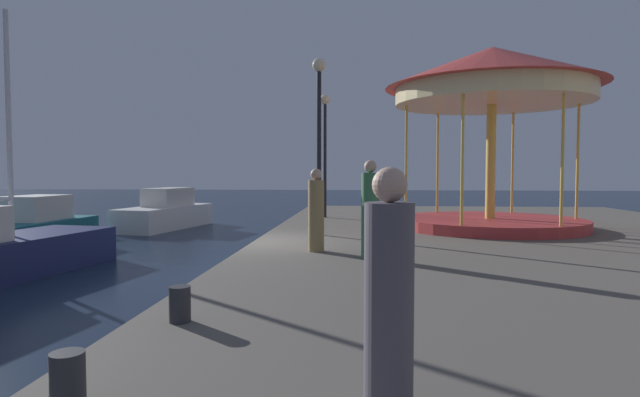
# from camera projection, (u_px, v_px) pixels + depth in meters

# --- Properties ---
(ground_plane) EXTENTS (120.00, 120.00, 0.00)m
(ground_plane) POSITION_uv_depth(u_px,v_px,m) (254.00, 273.00, 12.57)
(ground_plane) COLOR #162338
(quay_dock) EXTENTS (14.26, 26.84, 0.80)m
(quay_dock) POSITION_uv_depth(u_px,v_px,m) (555.00, 261.00, 11.98)
(quay_dock) COLOR #5B564F
(quay_dock) RESTS_ON ground
(motorboat_white) EXTENTS (2.84, 5.54, 1.78)m
(motorboat_white) POSITION_uv_depth(u_px,v_px,m) (166.00, 213.00, 22.72)
(motorboat_white) COLOR white
(motorboat_white) RESTS_ON ground
(motorboat_teal) EXTENTS (2.22, 4.96, 1.66)m
(motorboat_teal) POSITION_uv_depth(u_px,v_px,m) (34.00, 226.00, 17.80)
(motorboat_teal) COLOR #19606B
(motorboat_teal) RESTS_ON ground
(carousel) EXTENTS (6.29, 6.29, 5.37)m
(carousel) POSITION_uv_depth(u_px,v_px,m) (492.00, 94.00, 15.19)
(carousel) COLOR #B23333
(carousel) RESTS_ON quay_dock
(lamp_post_near_edge) EXTENTS (0.36, 0.36, 4.68)m
(lamp_post_near_edge) POSITION_uv_depth(u_px,v_px,m) (319.00, 116.00, 13.59)
(lamp_post_near_edge) COLOR black
(lamp_post_near_edge) RESTS_ON quay_dock
(lamp_post_mid_promenade) EXTENTS (0.36, 0.36, 4.53)m
(lamp_post_mid_promenade) POSITION_uv_depth(u_px,v_px,m) (325.00, 134.00, 18.95)
(lamp_post_mid_promenade) COLOR black
(lamp_post_mid_promenade) RESTS_ON quay_dock
(bollard_center) EXTENTS (0.24, 0.24, 0.40)m
(bollard_center) POSITION_uv_depth(u_px,v_px,m) (68.00, 380.00, 3.63)
(bollard_center) COLOR #2D2D33
(bollard_center) RESTS_ON quay_dock
(bollard_north) EXTENTS (0.24, 0.24, 0.40)m
(bollard_north) POSITION_uv_depth(u_px,v_px,m) (180.00, 304.00, 5.73)
(bollard_north) COLOR #2D2D33
(bollard_north) RESTS_ON quay_dock
(person_mid_promenade) EXTENTS (0.34, 0.34, 1.91)m
(person_mid_promenade) POSITION_uv_depth(u_px,v_px,m) (370.00, 213.00, 9.90)
(person_mid_promenade) COLOR #387247
(person_mid_promenade) RESTS_ON quay_dock
(person_far_corner) EXTENTS (0.34, 0.34, 1.75)m
(person_far_corner) POSITION_uv_depth(u_px,v_px,m) (316.00, 213.00, 10.85)
(person_far_corner) COLOR #937A4C
(person_far_corner) RESTS_ON quay_dock
(person_near_carousel) EXTENTS (0.34, 0.34, 1.71)m
(person_near_carousel) POSITION_uv_depth(u_px,v_px,m) (389.00, 301.00, 3.49)
(person_near_carousel) COLOR #514C56
(person_near_carousel) RESTS_ON quay_dock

